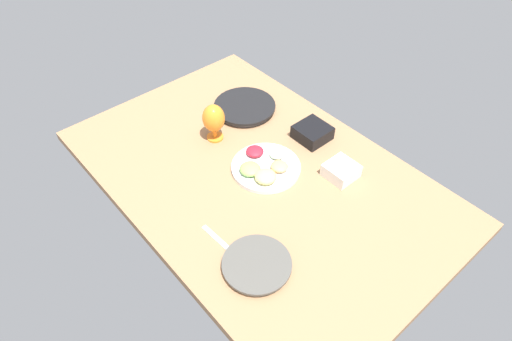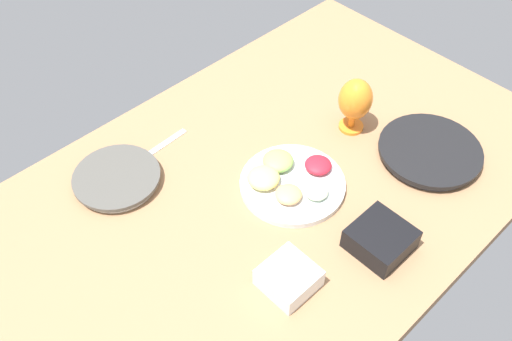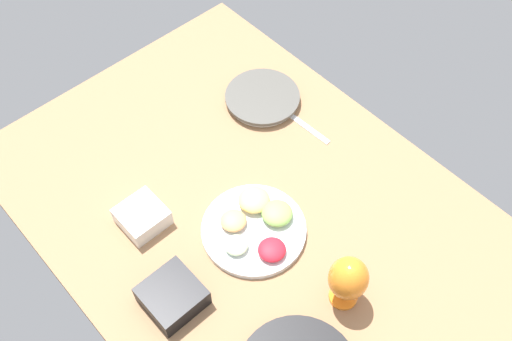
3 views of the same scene
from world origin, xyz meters
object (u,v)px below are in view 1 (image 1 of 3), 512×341
Objects in this scene: fruit_platter at (264,167)px; square_bowl_black at (312,132)px; dinner_plate_left at (257,265)px; hurricane_glass_orange at (214,119)px; dinner_plate_right at (245,107)px; square_bowl_white at (341,170)px.

fruit_platter is 29.67cm from square_bowl_black.
fruit_platter reaches higher than dinner_plate_left.
hurricane_glass_orange is at bearing 6.03° from fruit_platter.
fruit_platter is (-36.61, 20.00, 0.25)cm from dinner_plate_right.
dinner_plate_right reaches higher than dinner_plate_left.
fruit_platter is (33.78, -33.56, 0.42)cm from dinner_plate_left.
hurricane_glass_orange is (63.40, -30.43, 9.22)cm from dinner_plate_left.
square_bowl_black is (24.21, -8.17, 0.35)cm from square_bowl_white.
fruit_platter is at bearing 43.00° from square_bowl_white.
square_bowl_black reaches higher than square_bowl_white.
square_bowl_black is (1.22, -29.60, 1.58)cm from fruit_platter.
dinner_plate_left is at bearing 142.73° from dinner_plate_right.
square_bowl_white is at bearing -78.90° from dinner_plate_left.
dinner_plate_right is at bearing -73.19° from hurricane_glass_orange.
dinner_plate_left is 0.83× the size of fruit_platter.
square_bowl_black is at bearing -61.01° from dinner_plate_left.
fruit_platter is 2.07× the size of square_bowl_black.
hurricane_glass_orange is at bearing -25.64° from dinner_plate_left.
dinner_plate_right is 41.72cm from fruit_platter.
square_bowl_black is (-28.41, -32.73, -7.23)cm from hurricane_glass_orange.
dinner_plate_left is 1.36× the size of hurricane_glass_orange.
square_bowl_black reaches higher than dinner_plate_left.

